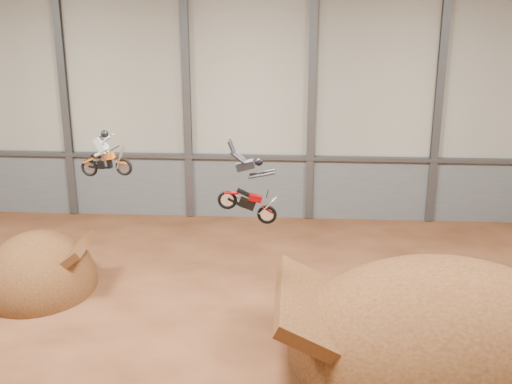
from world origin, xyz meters
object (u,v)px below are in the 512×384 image
takeoff_ramp (40,287)px  fmx_rider_a (106,151)px  fmx_rider_b (244,183)px  landing_ramp (444,355)px

takeoff_ramp → fmx_rider_a: bearing=-9.3°
fmx_rider_b → landing_ramp: bearing=-5.4°
fmx_rider_a → landing_ramp: bearing=-3.6°
fmx_rider_a → fmx_rider_b: (5.87, -2.96, -0.23)m
takeoff_ramp → landing_ramp: 17.74m
landing_ramp → fmx_rider_a: fmx_rider_a is taller
landing_ramp → fmx_rider_b: 9.99m
takeoff_ramp → landing_ramp: (17.13, -4.60, 0.00)m
landing_ramp → fmx_rider_a: 15.54m
takeoff_ramp → fmx_rider_b: bearing=-20.5°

